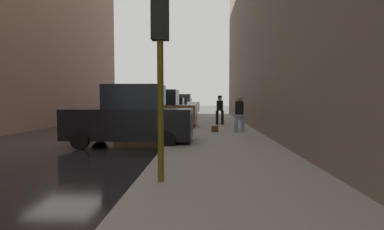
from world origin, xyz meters
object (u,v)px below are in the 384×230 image
(parked_black_suv, at_px, (131,118))
(parked_white_van, at_px, (180,105))
(traffic_light, at_px, (160,45))
(parked_red_hatchback, at_px, (170,110))
(parked_gray_coupe, at_px, (176,108))
(parked_silver_sedan, at_px, (184,105))
(parked_bronze_suv, at_px, (157,111))
(pedestrian_with_fedora, at_px, (220,108))
(duffel_bag, at_px, (215,129))
(fire_hydrant, at_px, (187,122))
(pedestrian_in_jeans, at_px, (239,112))

(parked_black_suv, relative_size, parked_white_van, 0.99)
(traffic_light, bearing_deg, parked_red_hatchback, 95.87)
(parked_gray_coupe, height_order, parked_silver_sedan, same)
(parked_black_suv, xyz_separation_m, parked_white_van, (-0.00, 23.83, 0.00))
(parked_black_suv, height_order, parked_bronze_suv, same)
(traffic_light, xyz_separation_m, pedestrian_with_fedora, (1.83, 12.66, -1.62))
(parked_silver_sedan, relative_size, duffel_bag, 9.64)
(parked_white_van, xyz_separation_m, parked_silver_sedan, (0.00, 5.68, -0.18))
(duffel_bag, bearing_deg, parked_red_hatchback, 109.11)
(traffic_light, relative_size, pedestrian_with_fedora, 2.03)
(parked_red_hatchback, relative_size, parked_silver_sedan, 1.00)
(traffic_light, bearing_deg, parked_white_van, 93.65)
(parked_silver_sedan, distance_m, traffic_light, 34.86)
(parked_black_suv, xyz_separation_m, fire_hydrant, (1.80, 4.72, -0.54))
(parked_black_suv, bearing_deg, pedestrian_with_fedora, 63.56)
(pedestrian_with_fedora, bearing_deg, fire_hydrant, -124.99)
(parked_white_van, distance_m, parked_silver_sedan, 5.69)
(pedestrian_in_jeans, bearing_deg, parked_bronze_suv, 145.54)
(pedestrian_in_jeans, bearing_deg, parked_white_van, 102.06)
(parked_white_van, xyz_separation_m, pedestrian_in_jeans, (4.39, -20.53, 0.07))
(parked_red_hatchback, xyz_separation_m, duffel_bag, (3.23, -9.34, -0.56))
(parked_white_van, xyz_separation_m, traffic_light, (1.85, -29.08, 1.73))
(duffel_bag, bearing_deg, parked_black_suv, -133.05)
(pedestrian_with_fedora, xyz_separation_m, duffel_bag, (-0.45, -3.95, -0.85))
(parked_red_hatchback, xyz_separation_m, pedestrian_in_jeans, (4.39, -9.50, 0.26))
(parked_gray_coupe, bearing_deg, fire_hydrant, -82.41)
(parked_silver_sedan, bearing_deg, traffic_light, -86.95)
(parked_silver_sedan, bearing_deg, pedestrian_in_jeans, -80.50)
(traffic_light, height_order, duffel_bag, traffic_light)
(parked_bronze_suv, bearing_deg, traffic_light, -80.88)
(parked_black_suv, height_order, fire_hydrant, parked_black_suv)
(parked_red_hatchback, bearing_deg, duffel_bag, -70.89)
(parked_silver_sedan, bearing_deg, fire_hydrant, -85.84)
(parked_gray_coupe, height_order, pedestrian_in_jeans, pedestrian_in_jeans)
(pedestrian_with_fedora, bearing_deg, parked_red_hatchback, 124.41)
(pedestrian_with_fedora, bearing_deg, parked_gray_coupe, 108.79)
(parked_silver_sedan, xyz_separation_m, traffic_light, (1.85, -34.76, 1.91))
(parked_black_suv, distance_m, parked_silver_sedan, 29.51)
(traffic_light, height_order, pedestrian_with_fedora, traffic_light)
(parked_bronze_suv, relative_size, parked_red_hatchback, 1.10)
(parked_bronze_suv, height_order, fire_hydrant, parked_bronze_suv)
(parked_white_van, distance_m, pedestrian_in_jeans, 21.00)
(parked_white_van, distance_m, fire_hydrant, 19.20)
(parked_red_hatchback, bearing_deg, pedestrian_in_jeans, -65.22)
(parked_gray_coupe, relative_size, duffel_bag, 9.68)
(parked_gray_coupe, xyz_separation_m, duffel_bag, (3.23, -14.79, -0.56))
(fire_hydrant, distance_m, duffel_bag, 1.92)
(parked_black_suv, xyz_separation_m, parked_silver_sedan, (0.00, 29.51, -0.18))
(fire_hydrant, bearing_deg, pedestrian_with_fedora, 55.01)
(pedestrian_in_jeans, bearing_deg, duffel_bag, 171.80)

